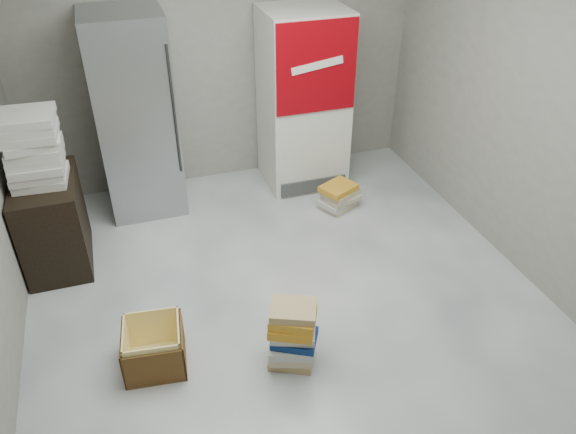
# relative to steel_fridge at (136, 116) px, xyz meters

# --- Properties ---
(ground) EXTENTS (5.00, 5.00, 0.00)m
(ground) POSITION_rel_steel_fridge_xyz_m (0.90, -2.13, -0.95)
(ground) COLOR silver
(ground) RESTS_ON ground
(room_shell) EXTENTS (4.04, 5.04, 2.82)m
(room_shell) POSITION_rel_steel_fridge_xyz_m (0.90, -2.13, 0.85)
(room_shell) COLOR gray
(room_shell) RESTS_ON ground
(steel_fridge) EXTENTS (0.70, 0.72, 1.90)m
(steel_fridge) POSITION_rel_steel_fridge_xyz_m (0.00, 0.00, 0.00)
(steel_fridge) COLOR #A9ABB1
(steel_fridge) RESTS_ON ground
(coke_cooler) EXTENTS (0.80, 0.73, 1.80)m
(coke_cooler) POSITION_rel_steel_fridge_xyz_m (1.65, -0.01, -0.05)
(coke_cooler) COLOR silver
(coke_cooler) RESTS_ON ground
(wood_shelf) EXTENTS (0.50, 0.80, 0.80)m
(wood_shelf) POSITION_rel_steel_fridge_xyz_m (-0.83, -0.73, -0.55)
(wood_shelf) COLOR black
(wood_shelf) RESTS_ON ground
(supply_box_stack) EXTENTS (0.44, 0.43, 0.58)m
(supply_box_stack) POSITION_rel_steel_fridge_xyz_m (-0.82, -0.73, 0.14)
(supply_box_stack) COLOR silver
(supply_box_stack) RESTS_ON wood_shelf
(phonebook_stack_main) EXTENTS (0.40, 0.36, 0.50)m
(phonebook_stack_main) POSITION_rel_steel_fridge_xyz_m (0.72, -2.45, -0.70)
(phonebook_stack_main) COLOR tan
(phonebook_stack_main) RESTS_ON ground
(phonebook_stack_side) EXTENTS (0.44, 0.40, 0.27)m
(phonebook_stack_side) POSITION_rel_steel_fridge_xyz_m (1.80, -0.69, -0.82)
(phonebook_stack_side) COLOR #BDAD8D
(phonebook_stack_side) RESTS_ON ground
(cardboard_box) EXTENTS (0.46, 0.46, 0.33)m
(cardboard_box) POSITION_rel_steel_fridge_xyz_m (-0.19, -2.18, -0.81)
(cardboard_box) COLOR yellow
(cardboard_box) RESTS_ON ground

